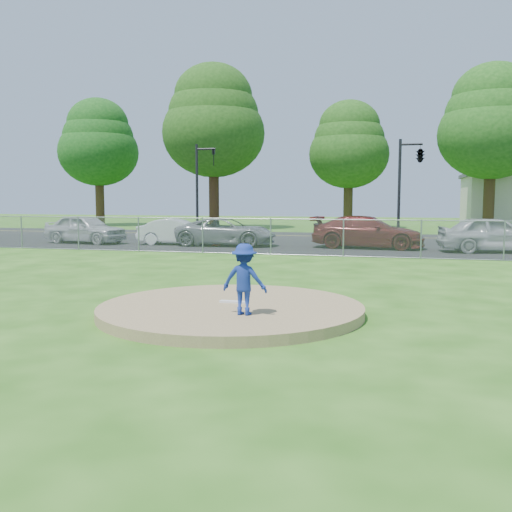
% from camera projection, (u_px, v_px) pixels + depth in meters
% --- Properties ---
extents(ground, '(120.00, 120.00, 0.00)m').
position_uv_depth(ground, '(310.00, 261.00, 21.28)').
color(ground, '#245713').
rests_on(ground, ground).
extents(pitchers_mound, '(5.40, 5.40, 0.20)m').
position_uv_depth(pitchers_mound, '(231.00, 309.00, 11.65)').
color(pitchers_mound, '#90774F').
rests_on(pitchers_mound, ground).
extents(pitching_rubber, '(0.60, 0.15, 0.04)m').
position_uv_depth(pitching_rubber, '(234.00, 302.00, 11.83)').
color(pitching_rubber, white).
rests_on(pitching_rubber, pitchers_mound).
extents(chain_link_fence, '(40.00, 0.06, 1.50)m').
position_uv_depth(chain_link_fence, '(319.00, 238.00, 23.13)').
color(chain_link_fence, gray).
rests_on(chain_link_fence, ground).
extents(parking_lot, '(50.00, 8.00, 0.01)m').
position_uv_depth(parking_lot, '(332.00, 247.00, 27.53)').
color(parking_lot, black).
rests_on(parking_lot, ground).
extents(street, '(60.00, 7.00, 0.01)m').
position_uv_depth(street, '(348.00, 237.00, 34.75)').
color(street, black).
rests_on(street, ground).
extents(tree_far_left, '(6.72, 6.72, 10.74)m').
position_uv_depth(tree_far_left, '(98.00, 142.00, 48.26)').
color(tree_far_left, '#3C2516').
rests_on(tree_far_left, ground).
extents(tree_left, '(7.84, 7.84, 12.53)m').
position_uv_depth(tree_left, '(213.00, 120.00, 43.43)').
color(tree_left, '#351E13').
rests_on(tree_left, ground).
extents(tree_center, '(6.16, 6.16, 9.84)m').
position_uv_depth(tree_center, '(349.00, 144.00, 43.96)').
color(tree_center, '#382814').
rests_on(tree_center, ground).
extents(tree_right, '(7.28, 7.28, 11.63)m').
position_uv_depth(tree_right, '(492.00, 121.00, 39.38)').
color(tree_right, '#362413').
rests_on(tree_right, ground).
extents(traffic_signal_left, '(1.28, 0.20, 5.60)m').
position_uv_depth(traffic_signal_left, '(201.00, 181.00, 34.70)').
color(traffic_signal_left, black).
rests_on(traffic_signal_left, ground).
extents(traffic_signal_center, '(1.42, 2.48, 5.60)m').
position_uv_depth(traffic_signal_center, '(418.00, 157.00, 31.35)').
color(traffic_signal_center, black).
rests_on(traffic_signal_center, ground).
extents(pitcher, '(0.89, 0.55, 1.33)m').
position_uv_depth(pitcher, '(244.00, 279.00, 10.58)').
color(pitcher, navy).
rests_on(pitcher, pitchers_mound).
extents(traffic_cone, '(0.38, 0.38, 0.75)m').
position_uv_depth(traffic_cone, '(216.00, 238.00, 28.12)').
color(traffic_cone, '#EC410C').
rests_on(traffic_cone, parking_lot).
extents(parked_car_silver, '(4.66, 2.48, 1.51)m').
position_uv_depth(parked_car_silver, '(85.00, 229.00, 29.65)').
color(parked_car_silver, '#B9B9BE').
rests_on(parked_car_silver, parking_lot).
extents(parked_car_white, '(4.13, 1.95, 1.31)m').
position_uv_depth(parked_car_white, '(178.00, 232.00, 28.81)').
color(parked_car_white, white).
rests_on(parked_car_white, parking_lot).
extents(parked_car_gray, '(5.00, 2.43, 1.37)m').
position_uv_depth(parked_car_gray, '(226.00, 232.00, 28.14)').
color(parked_car_gray, gray).
rests_on(parked_car_gray, parking_lot).
extents(parked_car_darkred, '(5.35, 2.50, 1.51)m').
position_uv_depth(parked_car_darkred, '(368.00, 232.00, 26.74)').
color(parked_car_darkred, '#5B1616').
rests_on(parked_car_darkred, parking_lot).
extents(parked_car_pearl, '(4.86, 2.57, 1.58)m').
position_uv_depth(parked_car_pearl, '(493.00, 234.00, 24.69)').
color(parked_car_pearl, '#B9BBBE').
rests_on(parked_car_pearl, parking_lot).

